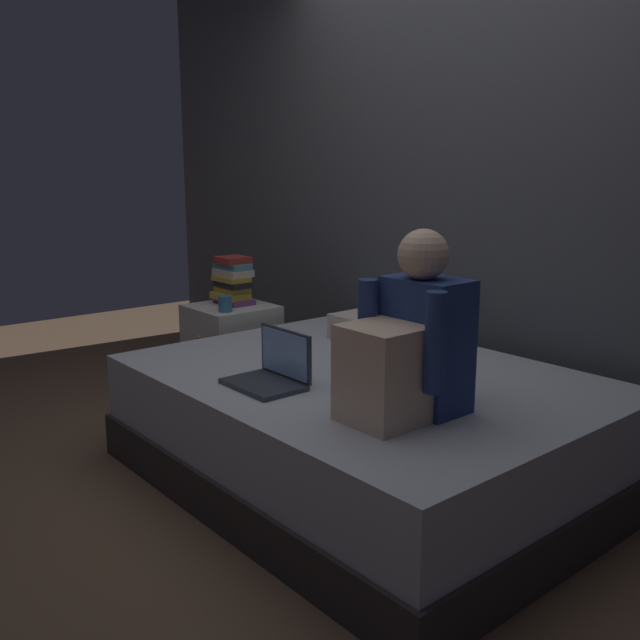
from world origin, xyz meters
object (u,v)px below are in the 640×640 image
Objects in this scene: laptop at (272,372)px; mug at (225,304)px; nightstand at (232,352)px; bed at (364,427)px; book_stack at (232,281)px; pillow at (391,331)px; person_sitting at (409,346)px.

mug is at bearing 156.90° from laptop.
nightstand is 6.24× the size of mug.
bed is 7.19× the size of book_stack.
mug is at bearing -42.69° from nightstand.
bed is at bearing -7.32° from nightstand.
laptop is 0.57× the size of pillow.
bed is 1.31m from nightstand.
person_sitting is 1.02m from pillow.
laptop is (-0.58, -0.17, -0.20)m from person_sitting.
nightstand is 1.34m from laptop.
nightstand is at bearing -164.44° from pillow.
laptop is 1.37m from book_stack.
nightstand is 0.86× the size of person_sitting.
person_sitting is 0.63m from laptop.
person_sitting reaches higher than book_stack.
laptop is at bearing -163.43° from person_sitting.
laptop is (-0.12, -0.40, 0.30)m from bed.
person_sitting is 2.35× the size of book_stack.
pillow is at bearing 24.45° from mug.
pillow is (-0.28, 0.45, 0.31)m from bed.
pillow is at bearing 15.56° from nightstand.
laptop reaches higher than nightstand.
laptop is at bearing -23.10° from mug.
nightstand is at bearing 172.68° from bed.
laptop is 1.15× the size of book_stack.
person_sitting is at bearing -13.61° from book_stack.
mug is (-1.63, 0.28, -0.13)m from person_sitting.
laptop reaches higher than mug.
mug is at bearing -43.73° from book_stack.
person_sitting is at bearing -12.69° from nightstand.
pillow is at bearing 100.96° from laptop.
bed is 0.71m from person_sitting.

